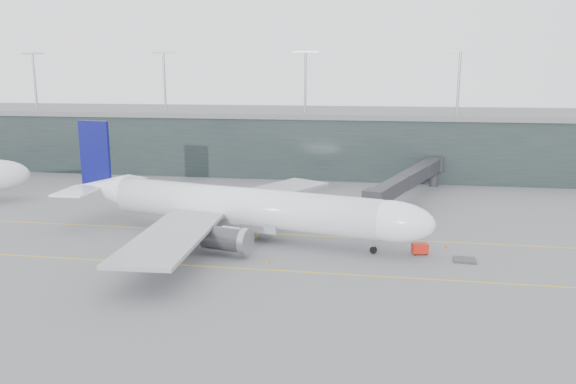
# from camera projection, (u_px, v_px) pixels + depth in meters

# --- Properties ---
(ground) EXTENTS (320.00, 320.00, 0.00)m
(ground) POSITION_uv_depth(u_px,v_px,m) (234.00, 225.00, 91.41)
(ground) COLOR #58585D
(ground) RESTS_ON ground
(taxiline_a) EXTENTS (160.00, 0.25, 0.02)m
(taxiline_a) POSITION_uv_depth(u_px,v_px,m) (228.00, 232.00, 87.54)
(taxiline_a) COLOR gold
(taxiline_a) RESTS_ON ground
(taxiline_b) EXTENTS (160.00, 0.25, 0.02)m
(taxiline_b) POSITION_uv_depth(u_px,v_px,m) (194.00, 266.00, 72.11)
(taxiline_b) COLOR gold
(taxiline_b) RESTS_ON ground
(taxiline_lead_main) EXTENTS (0.25, 60.00, 0.02)m
(taxiline_lead_main) POSITION_uv_depth(u_px,v_px,m) (285.00, 200.00, 109.89)
(taxiline_lead_main) COLOR gold
(taxiline_lead_main) RESTS_ON ground
(terminal) EXTENTS (240.00, 36.00, 29.00)m
(terminal) POSITION_uv_depth(u_px,v_px,m) (291.00, 139.00, 145.79)
(terminal) COLOR black
(terminal) RESTS_ON ground
(main_aircraft) EXTENTS (58.92, 54.41, 16.67)m
(main_aircraft) POSITION_uv_depth(u_px,v_px,m) (240.00, 207.00, 83.79)
(main_aircraft) COLOR white
(main_aircraft) RESTS_ON ground
(jet_bridge) EXTENTS (16.39, 43.21, 6.49)m
(jet_bridge) POSITION_uv_depth(u_px,v_px,m) (404.00, 175.00, 108.69)
(jet_bridge) COLOR #28272C
(jet_bridge) RESTS_ON ground
(gse_cart) EXTENTS (2.39, 1.82, 1.45)m
(gse_cart) POSITION_uv_depth(u_px,v_px,m) (420.00, 248.00, 76.60)
(gse_cart) COLOR red
(gse_cart) RESTS_ON ground
(baggage_dolly) EXTENTS (2.99, 2.46, 0.28)m
(baggage_dolly) POSITION_uv_depth(u_px,v_px,m) (465.00, 260.00, 73.83)
(baggage_dolly) COLOR #36363A
(baggage_dolly) RESTS_ON ground
(uld_a) EXTENTS (2.34, 2.12, 1.74)m
(uld_a) POSITION_uv_depth(u_px,v_px,m) (223.00, 204.00, 102.02)
(uld_a) COLOR #3A3A3F
(uld_a) RESTS_ON ground
(uld_b) EXTENTS (2.36, 2.17, 1.73)m
(uld_b) POSITION_uv_depth(u_px,v_px,m) (234.00, 203.00, 103.41)
(uld_b) COLOR #3A3A3F
(uld_b) RESTS_ON ground
(uld_c) EXTENTS (2.35, 2.03, 1.88)m
(uld_c) POSITION_uv_depth(u_px,v_px,m) (244.00, 206.00, 100.34)
(uld_c) COLOR #3A3A3F
(uld_c) RESTS_ON ground
(cone_nose) EXTENTS (0.40, 0.40, 0.63)m
(cone_nose) POSITION_uv_depth(u_px,v_px,m) (446.00, 246.00, 79.29)
(cone_nose) COLOR #D54C0B
(cone_nose) RESTS_ON ground
(cone_wing_stbd) EXTENTS (0.42, 0.42, 0.67)m
(cone_wing_stbd) POSITION_uv_depth(u_px,v_px,m) (267.00, 261.00, 72.94)
(cone_wing_stbd) COLOR orange
(cone_wing_stbd) RESTS_ON ground
(cone_wing_port) EXTENTS (0.44, 0.44, 0.70)m
(cone_wing_port) POSITION_uv_depth(u_px,v_px,m) (292.00, 210.00, 100.23)
(cone_wing_port) COLOR #E6470C
(cone_wing_port) RESTS_ON ground
(cone_tail) EXTENTS (0.40, 0.40, 0.63)m
(cone_tail) POSITION_uv_depth(u_px,v_px,m) (164.00, 244.00, 80.36)
(cone_tail) COLOR orange
(cone_tail) RESTS_ON ground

